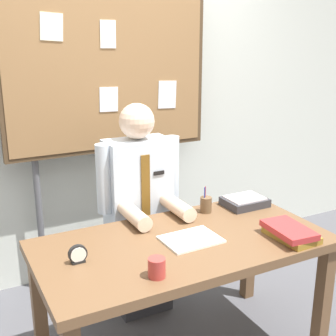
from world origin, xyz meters
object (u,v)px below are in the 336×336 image
object	(u,v)px
book_stack	(290,232)
paper_tray	(245,202)
desk_clock	(78,255)
desk	(183,256)
open_notebook	(191,239)
bulletin_board	(109,71)
coffee_mug	(157,268)
pen_holder	(206,204)
person	(139,218)

from	to	relation	value
book_stack	paper_tray	world-z (taller)	book_stack
desk_clock	paper_tray	distance (m)	1.17
desk	open_notebook	world-z (taller)	open_notebook
bulletin_board	coffee_mug	xyz separation A→B (m)	(-0.29, -1.30, -0.75)
bulletin_board	pen_holder	world-z (taller)	bulletin_board
person	paper_tray	size ratio (longest dim) A/B	5.26
bulletin_board	desk	bearing A→B (deg)	-90.00
desk_clock	paper_tray	xyz separation A→B (m)	(1.14, 0.23, -0.01)
book_stack	open_notebook	bearing A→B (deg)	155.17
person	book_stack	bearing A→B (deg)	-57.72
desk_clock	paper_tray	size ratio (longest dim) A/B	0.35
pen_holder	book_stack	bearing A→B (deg)	-69.11
desk_clock	paper_tray	world-z (taller)	desk_clock
desk_clock	pen_holder	world-z (taller)	pen_holder
desk	book_stack	distance (m)	0.58
open_notebook	desk_clock	bearing A→B (deg)	176.00
desk	book_stack	world-z (taller)	book_stack
bulletin_board	book_stack	bearing A→B (deg)	-68.18
coffee_mug	bulletin_board	bearing A→B (deg)	77.60
open_notebook	pen_holder	distance (m)	0.41
pen_holder	person	bearing A→B (deg)	137.13
desk	coffee_mug	world-z (taller)	coffee_mug
pen_holder	coffee_mug	bearing A→B (deg)	-137.74
person	pen_holder	bearing A→B (deg)	-42.87
book_stack	person	bearing A→B (deg)	122.28
person	book_stack	size ratio (longest dim) A/B	4.58
bulletin_board	open_notebook	bearing A→B (deg)	-88.12
desk	pen_holder	size ratio (longest dim) A/B	9.58
person	paper_tray	world-z (taller)	person
coffee_mug	pen_holder	distance (m)	0.81
paper_tray	person	bearing A→B (deg)	151.75
person	desk	bearing A→B (deg)	-90.00
bulletin_board	book_stack	xyz separation A→B (m)	(0.51, -1.28, -0.76)
desk_clock	pen_holder	distance (m)	0.91
desk	coffee_mug	size ratio (longest dim) A/B	16.95
paper_tray	book_stack	bearing A→B (deg)	-98.68
pen_holder	paper_tray	xyz separation A→B (m)	(0.27, -0.02, -0.02)
person	coffee_mug	world-z (taller)	person
bulletin_board	desk_clock	world-z (taller)	bulletin_board
coffee_mug	open_notebook	bearing A→B (deg)	37.56
desk	pen_holder	distance (m)	0.44
desk	person	xyz separation A→B (m)	(0.00, 0.57, 0.00)
person	pen_holder	size ratio (longest dim) A/B	8.55
open_notebook	coffee_mug	world-z (taller)	coffee_mug
bulletin_board	paper_tray	size ratio (longest dim) A/B	8.17
paper_tray	pen_holder	bearing A→B (deg)	174.90
bulletin_board	book_stack	distance (m)	1.57
pen_holder	paper_tray	bearing A→B (deg)	-5.10
desk	desk_clock	xyz separation A→B (m)	(-0.56, 0.02, 0.13)
open_notebook	coffee_mug	bearing A→B (deg)	-142.44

